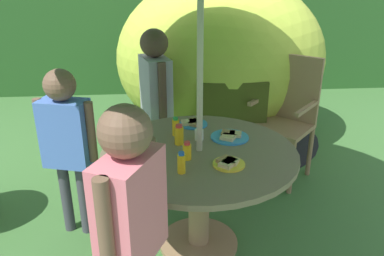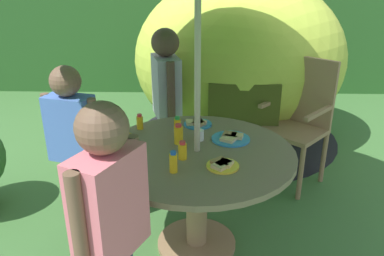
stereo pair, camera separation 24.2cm
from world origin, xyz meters
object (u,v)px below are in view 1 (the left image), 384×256
Objects in this scene: plate_mid_left at (228,163)px; cup_far at (119,159)px; child_in_grey_shirt at (156,88)px; juice_bottle_center_front at (187,151)px; juice_bottle_near_right at (176,127)px; wooden_chair at (287,112)px; juice_bottle_far_left at (136,124)px; snack_bowl at (123,143)px; juice_bottle_far_right at (179,135)px; child_in_pink_shirt at (131,209)px; juice_bottle_near_left at (181,163)px; garden_table at (199,173)px; plate_back_edge at (193,123)px; child_in_blue_shirt at (66,134)px; cup_near at (199,135)px; dome_tent at (220,59)px; plate_front_edge at (230,136)px.

cup_far reaches higher than plate_mid_left.
child_in_grey_shirt is 1.04m from juice_bottle_center_front.
juice_bottle_near_right is 0.51m from cup_far.
wooden_chair is 1.39m from juice_bottle_far_left.
juice_bottle_far_right is at bearing 7.95° from snack_bowl.
cup_far is at bearing 36.54° from child_in_pink_shirt.
juice_bottle_near_left is at bearing -0.72° from child_in_pink_shirt.
juice_bottle_center_front reaches higher than plate_mid_left.
snack_bowl is 1.43× the size of juice_bottle_center_front.
juice_bottle_near_right is at bearing -5.11° from child_in_grey_shirt.
juice_bottle_center_front is at bearing -6.07° from child_in_grey_shirt.
garden_table is 9.13× the size of juice_bottle_far_right.
plate_back_edge is at bearing 79.90° from juice_bottle_near_left.
cup_far is at bearing -131.19° from juice_bottle_near_right.
child_in_blue_shirt is 6.42× the size of plate_mid_left.
garden_table is at bearing -94.78° from cup_near.
plate_mid_left is 2.61× the size of cup_far.
plate_back_edge is 1.56× the size of juice_bottle_near_right.
plate_front_edge is (-0.19, -1.69, -0.13)m from dome_tent.
dome_tent reaches higher than snack_bowl.
plate_mid_left is 2.67× the size of cup_near.
juice_bottle_far_left is 1.53× the size of cup_far.
plate_back_edge is (0.26, -0.50, -0.11)m from child_in_grey_shirt.
juice_bottle_near_right is at bearing 16.33° from child_in_blue_shirt.
juice_bottle_far_right is at bearing -83.77° from juice_bottle_near_right.
plate_front_edge is 0.41m from juice_bottle_center_front.
child_in_blue_shirt is at bearing 155.71° from juice_bottle_center_front.
snack_bowl is at bearing 33.15° from child_in_pink_shirt.
wooden_chair is at bearing 34.97° from juice_bottle_near_right.
juice_bottle_near_left is 0.51m from juice_bottle_near_right.
plate_back_edge is 0.53m from juice_bottle_center_front.
garden_table is at bearing -40.66° from juice_bottle_far_right.
juice_bottle_near_left is 1.16× the size of juice_bottle_far_left.
juice_bottle_center_front is 1.62× the size of cup_near.
dome_tent is 17.12× the size of juice_bottle_far_right.
juice_bottle_near_left is (0.33, -0.32, 0.02)m from snack_bowl.
snack_bowl is at bearing -9.68° from child_in_blue_shirt.
garden_table is 0.53× the size of dome_tent.
plate_mid_left is at bearing -55.29° from garden_table.
child_in_blue_shirt is at bearing -166.76° from juice_bottle_far_left.
dome_tent reaches higher than plate_mid_left.
plate_mid_left is (-0.71, -1.13, 0.13)m from wooden_chair.
juice_bottle_far_right is 0.14m from cup_near.
wooden_chair is 1.15m from cup_near.
child_in_grey_shirt is 12.18× the size of juice_bottle_far_left.
cup_far is (-0.35, 0.12, -0.03)m from juice_bottle_near_left.
garden_table is at bearing 0.00° from child_in_blue_shirt.
plate_back_edge is at bearing 69.74° from juice_bottle_far_right.
juice_bottle_far_right is (0.24, 0.84, -0.04)m from child_in_pink_shirt.
juice_bottle_near_left is at bearing -86.68° from wooden_chair.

